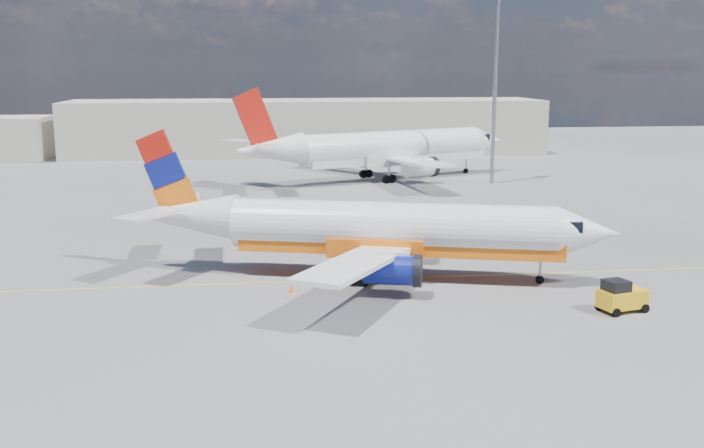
{
  "coord_description": "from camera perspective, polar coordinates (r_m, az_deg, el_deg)",
  "views": [
    {
      "loc": [
        -3.16,
        -43.15,
        12.85
      ],
      "look_at": [
        2.68,
        3.03,
        3.5
      ],
      "focal_mm": 40.0,
      "sensor_mm": 36.0,
      "label": 1
    }
  ],
  "objects": [
    {
      "name": "floodlight_mast",
      "position": [
        88.66,
        10.41,
        11.29
      ],
      "size": [
        1.59,
        1.59,
        21.73
      ],
      "color": "gray",
      "rests_on": "ground"
    },
    {
      "name": "traffic_cone",
      "position": [
        45.41,
        -4.44,
        -4.77
      ],
      "size": [
        0.38,
        0.38,
        0.54
      ],
      "color": "white",
      "rests_on": "ground"
    },
    {
      "name": "main_jet",
      "position": [
        48.18,
        1.81,
        -0.41
      ],
      "size": [
        30.06,
        22.92,
        9.09
      ],
      "rotation": [
        0.0,
        0.0,
        -0.28
      ],
      "color": "white",
      "rests_on": "ground"
    },
    {
      "name": "second_jet",
      "position": [
        90.58,
        2.41,
        5.48
      ],
      "size": [
        35.15,
        26.53,
        10.78
      ],
      "rotation": [
        0.0,
        0.0,
        0.39
      ],
      "color": "white",
      "rests_on": "ground"
    },
    {
      "name": "ground",
      "position": [
        45.14,
        -2.9,
        -5.2
      ],
      "size": [
        240.0,
        240.0,
        0.0
      ],
      "primitive_type": "plane",
      "color": "#59595E",
      "rests_on": "ground"
    },
    {
      "name": "taxi_line",
      "position": [
        48.01,
        -3.17,
        -4.18
      ],
      "size": [
        70.0,
        0.15,
        0.01
      ],
      "primitive_type": "cube",
      "color": "yellow",
      "rests_on": "ground"
    },
    {
      "name": "gse_tug",
      "position": [
        44.32,
        19.0,
        -5.0
      ],
      "size": [
        2.77,
        2.12,
        1.78
      ],
      "rotation": [
        0.0,
        0.0,
        0.27
      ],
      "color": "black",
      "rests_on": "ground"
    },
    {
      "name": "terminal_main",
      "position": [
        118.76,
        -3.27,
        7.07
      ],
      "size": [
        70.0,
        14.0,
        8.0
      ],
      "primitive_type": "cube",
      "color": "#B9B29F",
      "rests_on": "ground"
    }
  ]
}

